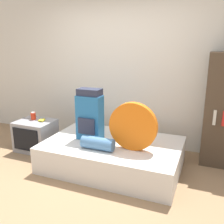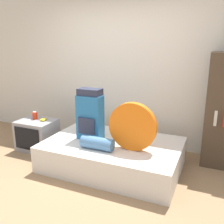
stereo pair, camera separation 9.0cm
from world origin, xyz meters
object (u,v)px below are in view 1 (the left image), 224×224
at_px(tent_bag, 133,126).
at_px(sleeping_roll, 98,143).
at_px(canister, 33,116).
at_px(backpack, 90,115).
at_px(television, 36,135).

relative_size(tent_bag, sleeping_roll, 1.44).
distance_m(tent_bag, canister, 1.88).
height_order(backpack, sleeping_roll, backpack).
bearing_deg(television, tent_bag, -6.78).
bearing_deg(television, canister, 137.55).
distance_m(television, canister, 0.33).
bearing_deg(tent_bag, sleeping_roll, -158.11).
relative_size(backpack, sleeping_roll, 1.68).
bearing_deg(tent_bag, backpack, 168.83).
height_order(backpack, television, backpack).
xyz_separation_m(backpack, tent_bag, (0.70, -0.14, -0.04)).
bearing_deg(sleeping_roll, backpack, 130.77).
xyz_separation_m(backpack, canister, (-1.15, 0.14, -0.18)).
bearing_deg(backpack, canister, 172.99).
bearing_deg(sleeping_roll, tent_bag, 21.89).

